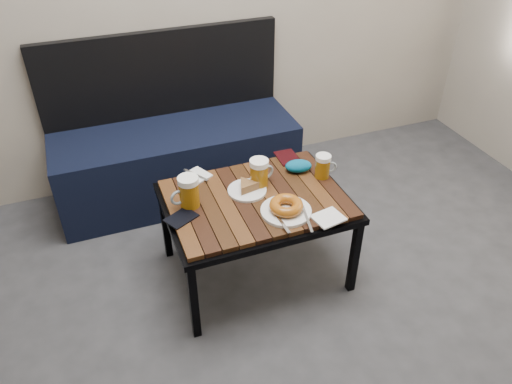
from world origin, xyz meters
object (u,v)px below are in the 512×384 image
object	(u,v)px
beer_mug_centre	(260,173)
passport_navy	(181,218)
knit_pouch	(298,166)
plate_pie	(247,188)
cafe_table	(256,205)
beer_mug_right	(323,166)
passport_burgundy	(287,157)
beer_mug_left	(188,192)
bench	(176,154)
plate_bagel	(286,208)

from	to	relation	value
beer_mug_centre	passport_navy	distance (m)	0.43
beer_mug_centre	knit_pouch	xyz separation A→B (m)	(0.23, 0.05, -0.04)
passport_navy	plate_pie	bearing A→B (deg)	76.76
cafe_table	passport_navy	xyz separation A→B (m)	(-0.36, -0.03, 0.05)
beer_mug_right	passport_burgundy	distance (m)	0.24
beer_mug_left	passport_burgundy	distance (m)	0.62
plate_pie	bench	bearing A→B (deg)	102.66
plate_bagel	passport_navy	distance (m)	0.46
beer_mug_right	plate_bagel	world-z (taller)	beer_mug_right
plate_bagel	passport_burgundy	distance (m)	0.46
plate_pie	passport_burgundy	size ratio (longest dim) A/B	1.28
beer_mug_centre	beer_mug_right	size ratio (longest dim) A/B	1.19
passport_navy	knit_pouch	xyz separation A→B (m)	(0.63, 0.16, 0.03)
cafe_table	plate_pie	bearing A→B (deg)	113.51
passport_burgundy	passport_navy	bearing A→B (deg)	-153.73
beer_mug_left	knit_pouch	bearing A→B (deg)	179.49
beer_mug_centre	plate_pie	world-z (taller)	beer_mug_centre
beer_mug_left	knit_pouch	distance (m)	0.58
passport_burgundy	beer_mug_left	bearing A→B (deg)	-158.16
passport_burgundy	knit_pouch	world-z (taller)	knit_pouch
passport_navy	plate_bagel	bearing A→B (deg)	46.66
beer_mug_left	beer_mug_centre	xyz separation A→B (m)	(0.35, 0.03, -0.00)
beer_mug_left	beer_mug_centre	size ratio (longest dim) A/B	1.05
beer_mug_centre	bench	bearing A→B (deg)	90.58
beer_mug_left	plate_bagel	world-z (taller)	beer_mug_left
bench	knit_pouch	world-z (taller)	bench
beer_mug_left	cafe_table	bearing A→B (deg)	162.43
plate_bagel	passport_burgundy	world-z (taller)	plate_bagel
beer_mug_left	plate_bagel	bearing A→B (deg)	143.48
cafe_table	beer_mug_left	distance (m)	0.33
cafe_table	beer_mug_left	xyz separation A→B (m)	(-0.30, 0.05, 0.12)
beer_mug_right	plate_bagel	distance (m)	0.35
beer_mug_right	plate_pie	bearing A→B (deg)	-171.27
passport_navy	passport_burgundy	size ratio (longest dim) A/B	0.92
beer_mug_left	beer_mug_right	world-z (taller)	beer_mug_left
cafe_table	bench	bearing A→B (deg)	103.42
beer_mug_right	plate_bagel	xyz separation A→B (m)	(-0.28, -0.20, -0.03)
plate_bagel	passport_navy	world-z (taller)	plate_bagel
passport_navy	beer_mug_left	bearing A→B (deg)	115.85
cafe_table	beer_mug_right	distance (m)	0.38
beer_mug_centre	passport_burgundy	xyz separation A→B (m)	(0.22, 0.18, -0.07)
beer_mug_right	knit_pouch	xyz separation A→B (m)	(-0.09, 0.09, -0.03)
beer_mug_left	plate_pie	xyz separation A→B (m)	(0.28, 0.01, -0.05)
knit_pouch	beer_mug_centre	bearing A→B (deg)	-167.31
beer_mug_left	plate_bagel	distance (m)	0.44
passport_navy	passport_burgundy	bearing A→B (deg)	87.05
cafe_table	beer_mug_centre	world-z (taller)	beer_mug_centre
passport_burgundy	bench	bearing A→B (deg)	131.02
bench	cafe_table	xyz separation A→B (m)	(0.20, -0.83, 0.16)
beer_mug_left	passport_navy	size ratio (longest dim) A/B	1.14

